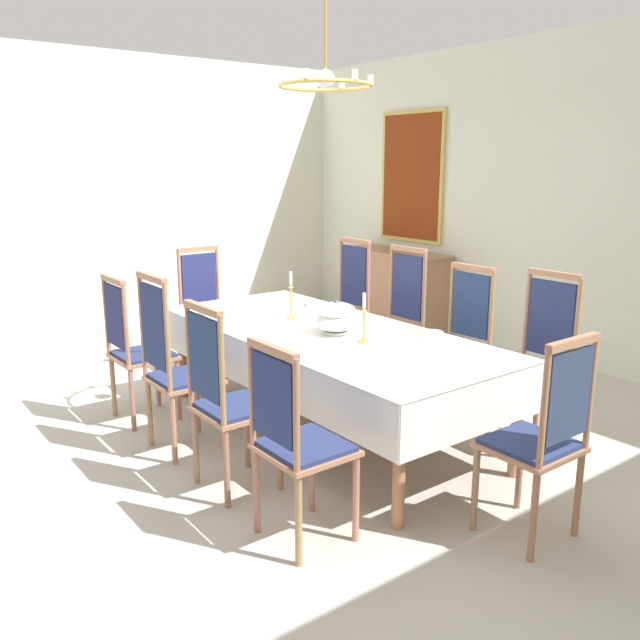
# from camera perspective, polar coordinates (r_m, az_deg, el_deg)

# --- Properties ---
(ground) EXTENTS (7.48, 6.02, 0.04)m
(ground) POSITION_cam_1_polar(r_m,az_deg,el_deg) (4.82, -1.19, -10.15)
(ground) COLOR #BBB7AB
(back_wall) EXTENTS (7.48, 0.08, 3.08)m
(back_wall) POSITION_cam_1_polar(r_m,az_deg,el_deg) (6.69, 20.69, 9.45)
(back_wall) COLOR silver
(back_wall) RESTS_ON ground
(left_wall) EXTENTS (0.08, 6.02, 3.08)m
(left_wall) POSITION_cam_1_polar(r_m,az_deg,el_deg) (7.81, -18.06, 10.10)
(left_wall) COLOR silver
(left_wall) RESTS_ON ground
(dining_table) EXTENTS (2.77, 1.19, 0.75)m
(dining_table) POSITION_cam_1_polar(r_m,az_deg,el_deg) (4.68, 0.42, -1.71)
(dining_table) COLOR #AF705B
(dining_table) RESTS_ON ground
(tablecloth) EXTENTS (2.79, 1.21, 0.32)m
(tablecloth) POSITION_cam_1_polar(r_m,az_deg,el_deg) (4.68, 0.42, -1.72)
(tablecloth) COLOR white
(tablecloth) RESTS_ON dining_table
(chair_south_a) EXTENTS (0.44, 0.42, 1.11)m
(chair_south_a) POSITION_cam_1_polar(r_m,az_deg,el_deg) (5.10, -15.71, -2.20)
(chair_south_a) COLOR #AC6D5A
(chair_south_a) RESTS_ON ground
(chair_north_a) EXTENTS (0.44, 0.42, 1.23)m
(chair_north_a) POSITION_cam_1_polar(r_m,az_deg,el_deg) (6.08, 2.09, 1.19)
(chair_north_a) COLOR #9F775D
(chair_north_a) RESTS_ON ground
(chair_south_b) EXTENTS (0.44, 0.42, 1.22)m
(chair_south_b) POSITION_cam_1_polar(r_m,az_deg,el_deg) (4.47, -12.52, -3.71)
(chair_south_b) COLOR #A9795E
(chair_south_b) RESTS_ON ground
(chair_north_b) EXTENTS (0.44, 0.42, 1.23)m
(chair_north_b) POSITION_cam_1_polar(r_m,az_deg,el_deg) (5.58, 6.58, -0.04)
(chair_north_b) COLOR #9E6D4B
(chair_north_b) RESTS_ON ground
(chair_south_c) EXTENTS (0.44, 0.42, 1.15)m
(chair_south_c) POSITION_cam_1_polar(r_m,az_deg,el_deg) (3.90, -8.14, -6.50)
(chair_south_c) COLOR #AB765C
(chair_south_c) RESTS_ON ground
(chair_north_c) EXTENTS (0.44, 0.42, 1.16)m
(chair_north_c) POSITION_cam_1_polar(r_m,az_deg,el_deg) (5.12, 11.84, -1.72)
(chair_north_c) COLOR #B06952
(chair_north_c) RESTS_ON ground
(chair_south_d) EXTENTS (0.44, 0.42, 1.07)m
(chair_south_d) POSITION_cam_1_polar(r_m,az_deg,el_deg) (3.36, -2.14, -10.17)
(chair_south_d) COLOR #AA6D5D
(chair_south_d) RESTS_ON ground
(chair_north_d) EXTENTS (0.44, 0.42, 1.20)m
(chair_north_d) POSITION_cam_1_polar(r_m,az_deg,el_deg) (4.72, 18.24, -3.27)
(chair_north_d) COLOR #9D6858
(chair_north_d) RESTS_ON ground
(chair_head_west) EXTENTS (0.42, 0.44, 1.15)m
(chair_head_west) POSITION_cam_1_polar(r_m,az_deg,el_deg) (6.18, -9.78, 0.94)
(chair_head_west) COLOR #AA6D54
(chair_head_west) RESTS_ON ground
(chair_head_east) EXTENTS (0.42, 0.44, 1.11)m
(chair_head_east) POSITION_cam_1_polar(r_m,az_deg,el_deg) (3.55, 18.59, -9.37)
(chair_head_east) COLOR #A27759
(chair_head_east) RESTS_ON ground
(soup_tureen) EXTENTS (0.30, 0.30, 0.24)m
(soup_tureen) POSITION_cam_1_polar(r_m,az_deg,el_deg) (4.54, 1.37, 0.24)
(soup_tureen) COLOR white
(soup_tureen) RESTS_ON tablecloth
(candlestick_west) EXTENTS (0.07, 0.07, 0.36)m
(candlestick_west) POSITION_cam_1_polar(r_m,az_deg,el_deg) (4.96, -2.52, 1.73)
(candlestick_west) COLOR gold
(candlestick_west) RESTS_ON tablecloth
(candlestick_east) EXTENTS (0.07, 0.07, 0.33)m
(candlestick_east) POSITION_cam_1_polar(r_m,az_deg,el_deg) (4.32, 3.80, -0.26)
(candlestick_east) COLOR gold
(candlestick_east) RESTS_ON tablecloth
(bowl_near_left) EXTENTS (0.14, 0.14, 0.03)m
(bowl_near_left) POSITION_cam_1_polar(r_m,az_deg,el_deg) (4.69, 7.05, -0.70)
(bowl_near_left) COLOR white
(bowl_near_left) RESTS_ON tablecloth
(bowl_near_right) EXTENTS (0.16, 0.16, 0.04)m
(bowl_near_right) POSITION_cam_1_polar(r_m,az_deg,el_deg) (5.45, -0.38, 1.46)
(bowl_near_right) COLOR white
(bowl_near_right) RESTS_ON tablecloth
(bowl_far_left) EXTENTS (0.17, 0.17, 0.03)m
(bowl_far_left) POSITION_cam_1_polar(r_m,az_deg,el_deg) (5.18, -9.56, 0.61)
(bowl_far_left) COLOR white
(bowl_far_left) RESTS_ON tablecloth
(bowl_far_right) EXTENTS (0.16, 0.16, 0.04)m
(bowl_far_right) POSITION_cam_1_polar(r_m,az_deg,el_deg) (4.55, 9.62, -1.17)
(bowl_far_right) COLOR white
(bowl_far_right) RESTS_ON tablecloth
(spoon_primary) EXTENTS (0.03, 0.18, 0.01)m
(spoon_primary) POSITION_cam_1_polar(r_m,az_deg,el_deg) (4.64, 8.17, -1.02)
(spoon_primary) COLOR gold
(spoon_primary) RESTS_ON tablecloth
(spoon_secondary) EXTENTS (0.05, 0.18, 0.01)m
(spoon_secondary) POSITION_cam_1_polar(r_m,az_deg,el_deg) (5.56, -0.87, 1.53)
(spoon_secondary) COLOR gold
(spoon_secondary) RESTS_ON tablecloth
(sideboard) EXTENTS (1.44, 0.48, 0.90)m
(sideboard) POSITION_cam_1_polar(r_m,az_deg,el_deg) (7.85, 6.38, 2.68)
(sideboard) COLOR #A77154
(sideboard) RESTS_ON ground
(framed_painting) EXTENTS (0.98, 0.05, 1.49)m
(framed_painting) POSITION_cam_1_polar(r_m,az_deg,el_deg) (7.90, 7.91, 12.10)
(framed_painting) COLOR #D1B251
(chandelier) EXTENTS (0.63, 0.62, 0.66)m
(chandelier) POSITION_cam_1_polar(r_m,az_deg,el_deg) (4.54, 0.46, 19.70)
(chandelier) COLOR gold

